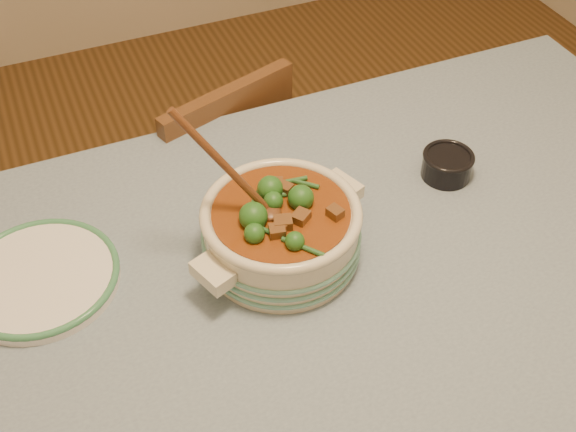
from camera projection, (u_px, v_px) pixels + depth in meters
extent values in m
cube|color=brown|center=(361.00, 275.00, 1.38)|extent=(1.60, 1.00, 0.05)
cube|color=#8197A7|center=(362.00, 265.00, 1.36)|extent=(1.68, 1.08, 0.01)
cylinder|color=brown|center=(505.00, 183.00, 2.13)|extent=(0.07, 0.07, 0.70)
cylinder|color=beige|center=(281.00, 234.00, 1.33)|extent=(0.37, 0.37, 0.11)
torus|color=beige|center=(281.00, 213.00, 1.29)|extent=(0.29, 0.29, 0.02)
cube|color=beige|center=(342.00, 187.00, 1.40)|extent=(0.07, 0.09, 0.03)
cube|color=beige|center=(213.00, 274.00, 1.24)|extent=(0.07, 0.09, 0.03)
cylinder|color=brown|center=(281.00, 215.00, 1.30)|extent=(0.25, 0.25, 0.02)
cylinder|color=white|center=(40.00, 279.00, 1.32)|extent=(0.31, 0.31, 0.02)
torus|color=#3D8659|center=(39.00, 276.00, 1.31)|extent=(0.29, 0.29, 0.01)
cylinder|color=black|center=(447.00, 166.00, 1.52)|extent=(0.13, 0.13, 0.05)
torus|color=black|center=(449.00, 156.00, 1.50)|extent=(0.11, 0.11, 0.01)
cylinder|color=black|center=(448.00, 160.00, 1.51)|extent=(0.09, 0.09, 0.01)
cube|color=brown|center=(198.00, 182.00, 2.05)|extent=(0.47, 0.47, 0.04)
cube|color=brown|center=(231.00, 156.00, 1.82)|extent=(0.37, 0.15, 0.40)
cylinder|color=brown|center=(215.00, 182.00, 2.35)|extent=(0.04, 0.04, 0.40)
cylinder|color=brown|center=(130.00, 228.00, 2.20)|extent=(0.04, 0.04, 0.40)
cylinder|color=brown|center=(279.00, 235.00, 2.18)|extent=(0.04, 0.04, 0.40)
cylinder|color=brown|center=(192.00, 290.00, 2.03)|extent=(0.04, 0.04, 0.40)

